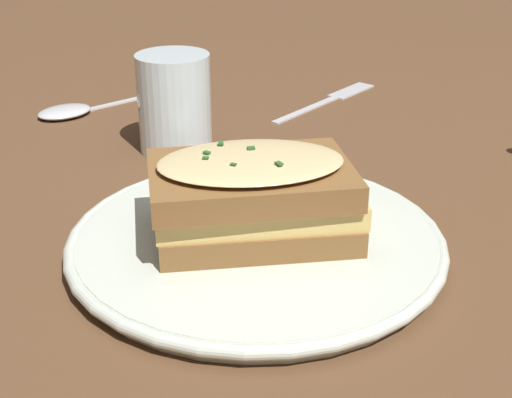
% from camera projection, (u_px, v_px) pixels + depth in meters
% --- Properties ---
extents(ground_plane, '(2.40, 2.40, 0.00)m').
position_uv_depth(ground_plane, '(270.00, 242.00, 0.53)').
color(ground_plane, brown).
extents(dinner_plate, '(0.27, 0.27, 0.02)m').
position_uv_depth(dinner_plate, '(256.00, 241.00, 0.51)').
color(dinner_plate, silver).
rests_on(dinner_plate, ground_plane).
extents(sandwich, '(0.12, 0.16, 0.06)m').
position_uv_depth(sandwich, '(254.00, 196.00, 0.49)').
color(sandwich, brown).
rests_on(sandwich, dinner_plate).
extents(water_glass, '(0.07, 0.07, 0.09)m').
position_uv_depth(water_glass, '(174.00, 103.00, 0.67)').
color(water_glass, silver).
rests_on(water_glass, ground_plane).
extents(fork, '(0.16, 0.12, 0.00)m').
position_uv_depth(fork, '(335.00, 97.00, 0.84)').
color(fork, silver).
rests_on(fork, ground_plane).
extents(spoon, '(0.14, 0.14, 0.01)m').
position_uv_depth(spoon, '(73.00, 110.00, 0.79)').
color(spoon, silver).
rests_on(spoon, ground_plane).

